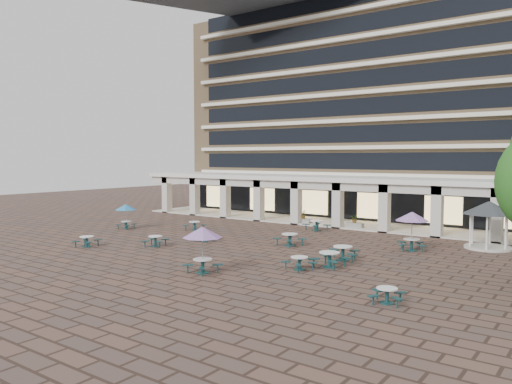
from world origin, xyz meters
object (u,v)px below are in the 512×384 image
picnic_table_1 (87,240)px  planter_right (355,223)px  picnic_table_2 (299,262)px  picnic_table_0 (155,240)px  planter_left (303,218)px  gazebo (489,213)px

picnic_table_1 → planter_right: size_ratio=1.30×
picnic_table_2 → picnic_table_0: bearing=-163.3°
picnic_table_2 → planter_left: 18.82m
picnic_table_1 → picnic_table_0: bearing=17.1°
picnic_table_1 → planter_left: (6.17, 18.87, 0.14)m
gazebo → planter_left: size_ratio=2.28×
picnic_table_0 → planter_left: 16.19m
picnic_table_0 → planter_right: size_ratio=1.33×
gazebo → planter_left: bearing=168.4°
picnic_table_0 → planter_right: 17.70m
picnic_table_0 → gazebo: (18.86, 12.63, 1.97)m
planter_left → planter_right: 5.12m
picnic_table_2 → planter_left: (-9.36, 16.33, 0.14)m
picnic_table_0 → picnic_table_1: size_ratio=1.02×
gazebo → planter_right: 11.95m
picnic_table_2 → gazebo: (7.06, 12.96, 1.97)m
picnic_table_0 → picnic_table_2: picnic_table_0 is taller
picnic_table_0 → picnic_table_2: bearing=-25.3°
picnic_table_2 → planter_right: 16.87m
picnic_table_1 → planter_right: 21.99m
picnic_table_2 → planter_left: size_ratio=1.28×
picnic_table_0 → gazebo: 22.78m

